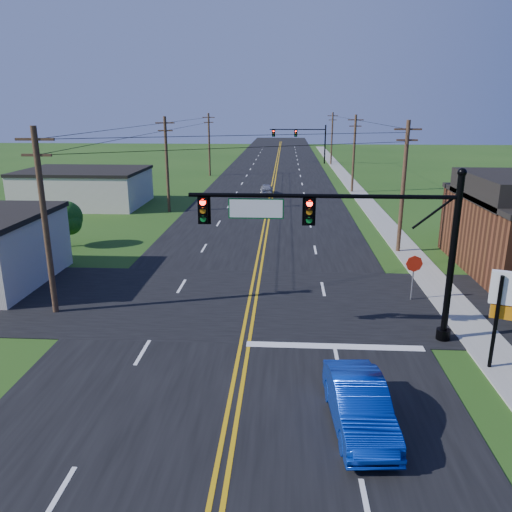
# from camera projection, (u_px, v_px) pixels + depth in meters

# --- Properties ---
(ground) EXTENTS (260.00, 260.00, 0.00)m
(ground) POSITION_uv_depth(u_px,v_px,m) (220.00, 453.00, 14.71)
(ground) COLOR #1F4313
(ground) RESTS_ON ground
(road_main) EXTENTS (16.00, 220.00, 0.04)m
(road_main) POSITION_uv_depth(u_px,v_px,m) (271.00, 189.00, 62.53)
(road_main) COLOR black
(road_main) RESTS_ON ground
(road_cross) EXTENTS (70.00, 10.00, 0.04)m
(road_cross) POSITION_uv_depth(u_px,v_px,m) (249.00, 301.00, 26.18)
(road_cross) COLOR black
(road_cross) RESTS_ON ground
(sidewalk) EXTENTS (2.00, 160.00, 0.08)m
(sidewalk) POSITION_uv_depth(u_px,v_px,m) (368.00, 204.00, 52.36)
(sidewalk) COLOR gray
(sidewalk) RESTS_ON ground
(signal_mast_main) EXTENTS (11.30, 0.60, 7.48)m
(signal_mast_main) POSITION_uv_depth(u_px,v_px,m) (346.00, 233.00, 20.76)
(signal_mast_main) COLOR black
(signal_mast_main) RESTS_ON ground
(signal_mast_far) EXTENTS (10.98, 0.60, 7.48)m
(signal_mast_far) POSITION_uv_depth(u_px,v_px,m) (301.00, 138.00, 89.68)
(signal_mast_far) COLOR black
(signal_mast_far) RESTS_ON ground
(cream_bldg_far) EXTENTS (12.20, 9.20, 3.70)m
(cream_bldg_far) POSITION_uv_depth(u_px,v_px,m) (84.00, 187.00, 51.60)
(cream_bldg_far) COLOR beige
(cream_bldg_far) RESTS_ON ground
(utility_pole_left_a) EXTENTS (1.80, 0.28, 9.00)m
(utility_pole_left_a) POSITION_uv_depth(u_px,v_px,m) (45.00, 219.00, 23.46)
(utility_pole_left_a) COLOR #392419
(utility_pole_left_a) RESTS_ON ground
(utility_pole_left_b) EXTENTS (1.80, 0.28, 9.00)m
(utility_pole_left_b) POSITION_uv_depth(u_px,v_px,m) (167.00, 163.00, 47.38)
(utility_pole_left_b) COLOR #392419
(utility_pole_left_b) RESTS_ON ground
(utility_pole_left_c) EXTENTS (1.80, 0.28, 9.00)m
(utility_pole_left_c) POSITION_uv_depth(u_px,v_px,m) (209.00, 143.00, 73.20)
(utility_pole_left_c) COLOR #392419
(utility_pole_left_c) RESTS_ON ground
(utility_pole_right_a) EXTENTS (1.80, 0.28, 9.00)m
(utility_pole_right_a) POSITION_uv_depth(u_px,v_px,m) (403.00, 185.00, 33.85)
(utility_pole_right_a) COLOR #392419
(utility_pole_right_a) RESTS_ON ground
(utility_pole_right_b) EXTENTS (1.80, 0.28, 9.00)m
(utility_pole_right_b) POSITION_uv_depth(u_px,v_px,m) (354.00, 152.00, 58.72)
(utility_pole_right_b) COLOR #392419
(utility_pole_right_b) RESTS_ON ground
(utility_pole_right_c) EXTENTS (1.80, 0.28, 9.00)m
(utility_pole_right_c) POSITION_uv_depth(u_px,v_px,m) (332.00, 138.00, 87.41)
(utility_pole_right_c) COLOR #392419
(utility_pole_right_c) RESTS_ON ground
(tree_right_back) EXTENTS (3.00, 3.00, 4.10)m
(tree_right_back) POSITION_uv_depth(u_px,v_px,m) (472.00, 206.00, 37.93)
(tree_right_back) COLOR #392419
(tree_right_back) RESTS_ON ground
(tree_left) EXTENTS (2.40, 2.40, 3.37)m
(tree_left) POSITION_uv_depth(u_px,v_px,m) (66.00, 218.00, 35.93)
(tree_left) COLOR #392419
(tree_left) RESTS_ON ground
(blue_car) EXTENTS (2.00, 4.83, 1.56)m
(blue_car) POSITION_uv_depth(u_px,v_px,m) (359.00, 406.00, 15.68)
(blue_car) COLOR #07299A
(blue_car) RESTS_ON ground
(distant_car) EXTENTS (1.62, 3.57, 1.19)m
(distant_car) POSITION_uv_depth(u_px,v_px,m) (266.00, 189.00, 58.44)
(distant_car) COLOR #9D9DA1
(distant_car) RESTS_ON ground
(stop_sign) EXTENTS (0.88, 0.12, 2.46)m
(stop_sign) POSITION_uv_depth(u_px,v_px,m) (414.00, 268.00, 25.83)
(stop_sign) COLOR slate
(stop_sign) RESTS_ON ground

